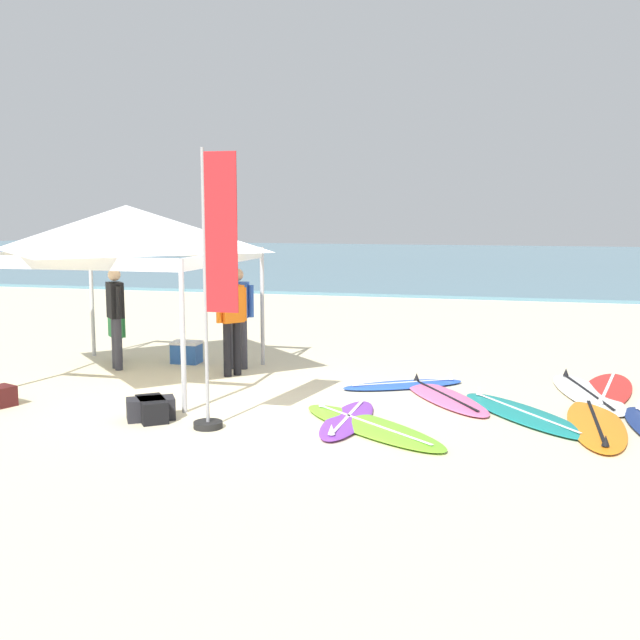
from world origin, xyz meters
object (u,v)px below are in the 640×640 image
(surfboard_orange, at_px, (596,424))
(person_orange, at_px, (232,316))
(surfboard_teal, at_px, (524,414))
(surfboard_pink, at_px, (444,397))
(person_green, at_px, (117,325))
(canopy_tent, at_px, (127,229))
(surfboard_white, at_px, (587,393))
(surfboard_lime, at_px, (371,426))
(banner_flag, at_px, (214,302))
(gear_bag_on_sand, at_px, (152,409))
(surfboard_blue, at_px, (404,384))
(person_black, at_px, (116,311))
(gear_bag_near_tent, at_px, (151,409))
(cooler_box, at_px, (186,352))
(surfboard_purple, at_px, (347,420))
(surfboard_red, at_px, (607,390))
(person_blue, at_px, (238,311))

(surfboard_orange, bearing_deg, person_orange, 162.63)
(surfboard_teal, relative_size, surfboard_pink, 1.05)
(person_orange, relative_size, person_green, 1.43)
(canopy_tent, relative_size, surfboard_white, 1.30)
(surfboard_lime, distance_m, banner_flag, 2.44)
(canopy_tent, relative_size, surfboard_pink, 1.49)
(surfboard_white, bearing_deg, gear_bag_on_sand, -153.71)
(surfboard_blue, bearing_deg, surfboard_lime, -91.97)
(surfboard_lime, distance_m, person_green, 6.03)
(surfboard_blue, height_order, person_black, person_black)
(gear_bag_near_tent, distance_m, cooler_box, 3.68)
(canopy_tent, bearing_deg, surfboard_lime, -23.37)
(surfboard_white, relative_size, gear_bag_on_sand, 4.39)
(surfboard_pink, height_order, surfboard_lime, same)
(surfboard_purple, distance_m, gear_bag_on_sand, 2.51)
(surfboard_teal, bearing_deg, surfboard_red, 54.37)
(canopy_tent, xyz_separation_m, surfboard_orange, (6.89, -1.04, -2.35))
(person_blue, height_order, banner_flag, banner_flag)
(surfboard_red, distance_m, gear_bag_near_tent, 6.59)
(gear_bag_on_sand, bearing_deg, person_blue, 90.59)
(surfboard_teal, xyz_separation_m, surfboard_pink, (-1.09, 0.69, 0.00))
(surfboard_purple, distance_m, person_blue, 3.87)
(cooler_box, bearing_deg, person_blue, -12.74)
(surfboard_blue, distance_m, person_green, 5.31)
(gear_bag_near_tent, height_order, gear_bag_on_sand, same)
(surfboard_white, height_order, surfboard_red, same)
(canopy_tent, distance_m, surfboard_blue, 4.91)
(surfboard_lime, height_order, cooler_box, cooler_box)
(surfboard_red, height_order, cooler_box, cooler_box)
(surfboard_purple, xyz_separation_m, cooler_box, (-3.56, 3.04, 0.16))
(surfboard_white, height_order, surfboard_purple, same)
(canopy_tent, bearing_deg, person_black, 132.91)
(surfboard_white, distance_m, person_orange, 5.56)
(surfboard_red, distance_m, gear_bag_on_sand, 6.58)
(surfboard_red, bearing_deg, gear_bag_on_sand, -152.78)
(surfboard_orange, distance_m, surfboard_red, 1.99)
(person_black, height_order, person_green, person_black)
(surfboard_orange, distance_m, person_green, 8.20)
(person_orange, bearing_deg, person_green, 165.84)
(surfboard_orange, distance_m, cooler_box, 7.05)
(surfboard_blue, height_order, cooler_box, cooler_box)
(gear_bag_near_tent, bearing_deg, person_blue, 90.18)
(surfboard_white, height_order, surfboard_teal, same)
(person_blue, bearing_deg, person_black, -165.05)
(surfboard_pink, xyz_separation_m, surfboard_lime, (-0.74, -1.73, -0.00))
(surfboard_pink, height_order, person_orange, person_orange)
(surfboard_teal, bearing_deg, surfboard_lime, -150.45)
(surfboard_teal, distance_m, person_orange, 4.88)
(gear_bag_on_sand, bearing_deg, surfboard_lime, 5.68)
(surfboard_lime, xyz_separation_m, person_green, (-5.14, 3.08, 0.62))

